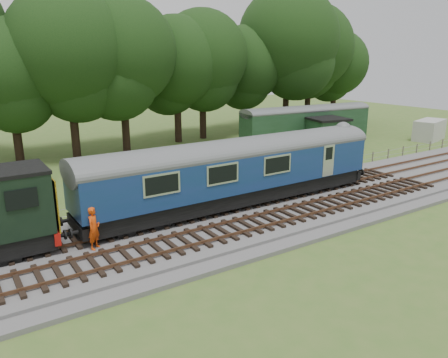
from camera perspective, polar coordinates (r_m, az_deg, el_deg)
ground at (r=21.93m, az=-5.45°, el=-7.21°), size 120.00×120.00×0.00m
ballast at (r=21.87m, az=-5.46°, el=-6.78°), size 70.00×7.00×0.35m
track_north at (r=22.94m, az=-7.13°, el=-5.08°), size 67.20×2.40×0.21m
track_south at (r=20.48m, az=-3.36°, el=-7.62°), size 67.20×2.40×0.21m
fence at (r=25.74m, az=-10.17°, el=-3.84°), size 64.00×0.12×1.00m
tree_line at (r=41.88m, az=-19.76°, el=3.10°), size 70.00×8.00×18.00m
dmu_railcar at (r=24.31m, az=1.58°, el=1.66°), size 18.05×2.86×3.88m
worker at (r=19.95m, az=-16.62°, el=-6.14°), size 0.84×0.81×1.93m
parked_coach at (r=45.08m, az=10.74°, el=7.28°), size 14.54×3.78×3.67m
shed at (r=43.42m, az=13.20°, el=5.98°), size 4.09×4.09×2.84m
caravan at (r=50.79m, az=25.24°, el=5.82°), size 4.66×3.12×2.08m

